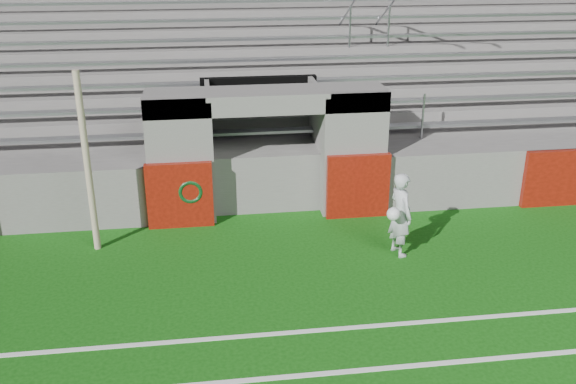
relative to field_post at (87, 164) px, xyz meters
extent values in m
plane|color=#0F4B0C|center=(3.35, -2.19, -1.68)|extent=(90.00, 90.00, 0.00)
cylinder|color=#C5AF92|center=(0.00, 0.00, 0.00)|extent=(0.12, 0.12, 3.35)
cube|color=white|center=(3.35, -4.19, -1.67)|extent=(28.00, 0.09, 0.01)
cube|color=white|center=(3.35, -3.19, -1.67)|extent=(28.00, 0.09, 0.01)
cube|color=slate|center=(1.55, 1.31, -0.38)|extent=(1.20, 1.00, 2.60)
cube|color=slate|center=(5.15, 1.31, -0.38)|extent=(1.20, 1.00, 2.60)
cube|color=black|center=(3.35, 3.01, -0.43)|extent=(2.60, 0.20, 2.50)
cube|color=slate|center=(2.20, 1.91, -0.43)|extent=(0.10, 2.20, 2.50)
cube|color=slate|center=(4.50, 1.91, -0.43)|extent=(0.10, 2.20, 2.50)
cube|color=slate|center=(3.35, 1.31, 0.72)|extent=(4.80, 1.00, 0.40)
cube|color=slate|center=(3.35, 5.16, -0.53)|extent=(26.00, 8.00, 0.20)
cube|color=slate|center=(3.35, 5.16, -1.15)|extent=(26.00, 8.00, 1.05)
cube|color=#631108|center=(1.55, 0.75, -1.00)|extent=(1.30, 0.15, 1.35)
cube|color=#631108|center=(5.15, 0.75, -1.00)|extent=(1.30, 0.15, 1.35)
cube|color=#631108|center=(9.85, 0.75, -1.05)|extent=(2.20, 0.15, 1.25)
cube|color=gray|center=(3.35, 2.23, -0.21)|extent=(23.00, 0.28, 0.06)
cube|color=slate|center=(3.35, 3.08, -0.24)|extent=(24.00, 0.75, 0.38)
cube|color=gray|center=(3.35, 2.98, 0.17)|extent=(23.00, 0.28, 0.06)
cube|color=slate|center=(3.35, 3.83, -0.05)|extent=(24.00, 0.75, 0.76)
cube|color=gray|center=(3.35, 3.73, 0.55)|extent=(23.00, 0.28, 0.06)
cube|color=slate|center=(3.35, 4.58, 0.14)|extent=(24.00, 0.75, 1.14)
cube|color=gray|center=(3.35, 4.48, 0.93)|extent=(23.00, 0.28, 0.06)
cube|color=slate|center=(3.35, 5.33, 0.33)|extent=(24.00, 0.75, 1.52)
cube|color=gray|center=(3.35, 5.23, 1.31)|extent=(23.00, 0.28, 0.06)
cube|color=slate|center=(3.35, 6.08, 0.52)|extent=(24.00, 0.75, 1.90)
cube|color=gray|center=(3.35, 5.98, 1.69)|extent=(23.00, 0.28, 0.06)
cube|color=slate|center=(3.35, 6.83, 0.71)|extent=(24.00, 0.75, 2.28)
cube|color=gray|center=(3.35, 6.73, 2.07)|extent=(23.00, 0.28, 0.06)
cube|color=slate|center=(3.35, 7.58, 0.90)|extent=(24.00, 0.75, 2.66)
cube|color=slate|center=(3.35, 8.26, 0.97)|extent=(26.00, 0.60, 5.29)
cylinder|color=#A5A8AD|center=(5.85, 1.96, 0.07)|extent=(0.05, 0.05, 1.00)
cylinder|color=#A5A8AD|center=(5.85, 4.96, 1.59)|extent=(0.05, 0.05, 1.00)
cylinder|color=#A5A8AD|center=(5.85, 4.96, 2.09)|extent=(0.05, 6.02, 3.08)
cylinder|color=#A5A8AD|center=(6.85, 1.96, 0.07)|extent=(0.05, 0.05, 1.00)
cylinder|color=#A5A8AD|center=(6.85, 4.96, 1.59)|extent=(0.05, 0.05, 1.00)
cylinder|color=#A5A8AD|center=(6.85, 4.96, 2.09)|extent=(0.05, 6.02, 3.08)
imported|color=silver|center=(5.52, -0.96, -0.89)|extent=(0.52, 0.65, 1.57)
sphere|color=white|center=(5.29, -1.25, -0.74)|extent=(0.24, 0.24, 0.24)
torus|color=#0E460E|center=(1.76, 0.76, -0.87)|extent=(0.52, 0.10, 0.52)
torus|color=#0C3C16|center=(1.76, 0.71, -0.92)|extent=(0.50, 0.10, 0.50)
camera|label=1|loc=(2.08, -11.10, 3.86)|focal=40.00mm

